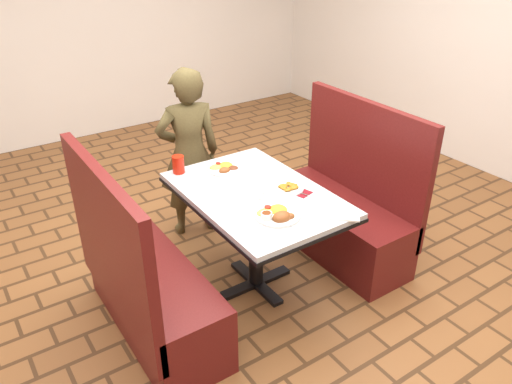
% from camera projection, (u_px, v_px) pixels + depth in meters
% --- Properties ---
extents(room, '(7.00, 7.04, 2.82)m').
position_uv_depth(room, '(256.00, 0.00, 2.65)').
color(room, brown).
rests_on(room, ground).
extents(dining_table, '(0.81, 1.21, 0.75)m').
position_uv_depth(dining_table, '(256.00, 205.00, 3.25)').
color(dining_table, silver).
rests_on(dining_table, ground).
extents(booth_bench_left, '(0.47, 1.20, 1.17)m').
position_uv_depth(booth_bench_left, '(147.00, 288.00, 3.01)').
color(booth_bench_left, maroon).
rests_on(booth_bench_left, ground).
extents(booth_bench_right, '(0.47, 1.20, 1.17)m').
position_uv_depth(booth_bench_right, '(343.00, 213.00, 3.80)').
color(booth_bench_right, maroon).
rests_on(booth_bench_right, ground).
extents(diner_person, '(0.56, 0.43, 1.37)m').
position_uv_depth(diner_person, '(189.00, 154.00, 3.89)').
color(diner_person, brown).
rests_on(diner_person, ground).
extents(near_dinner_plate, '(0.27, 0.27, 0.08)m').
position_uv_depth(near_dinner_plate, '(277.00, 212.00, 2.92)').
color(near_dinner_plate, white).
rests_on(near_dinner_plate, dining_table).
extents(far_dinner_plate, '(0.24, 0.24, 0.06)m').
position_uv_depth(far_dinner_plate, '(224.00, 167.00, 3.49)').
color(far_dinner_plate, white).
rests_on(far_dinner_plate, dining_table).
extents(plantain_plate, '(0.20, 0.20, 0.03)m').
position_uv_depth(plantain_plate, '(288.00, 188.00, 3.23)').
color(plantain_plate, white).
rests_on(plantain_plate, dining_table).
extents(maroon_napkin, '(0.13, 0.13, 0.00)m').
position_uv_depth(maroon_napkin, '(302.00, 193.00, 3.20)').
color(maroon_napkin, maroon).
rests_on(maroon_napkin, dining_table).
extents(spoon_utensil, '(0.06, 0.14, 0.00)m').
position_uv_depth(spoon_utensil, '(299.00, 193.00, 3.19)').
color(spoon_utensil, silver).
rests_on(spoon_utensil, dining_table).
extents(red_tumbler, '(0.08, 0.08, 0.12)m').
position_uv_depth(red_tumbler, '(178.00, 164.00, 3.43)').
color(red_tumbler, red).
rests_on(red_tumbler, dining_table).
extents(paper_napkin, '(0.23, 0.22, 0.01)m').
position_uv_depth(paper_napkin, '(344.00, 214.00, 2.95)').
color(paper_napkin, white).
rests_on(paper_napkin, dining_table).
extents(knife_utensil, '(0.04, 0.16, 0.00)m').
position_uv_depth(knife_utensil, '(278.00, 219.00, 2.90)').
color(knife_utensil, silver).
rests_on(knife_utensil, dining_table).
extents(fork_utensil, '(0.06, 0.12, 0.00)m').
position_uv_depth(fork_utensil, '(288.00, 220.00, 2.89)').
color(fork_utensil, silver).
rests_on(fork_utensil, dining_table).
extents(lettuce_shreds, '(0.28, 0.32, 0.00)m').
position_uv_depth(lettuce_shreds, '(256.00, 187.00, 3.27)').
color(lettuce_shreds, '#A7D053').
rests_on(lettuce_shreds, dining_table).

